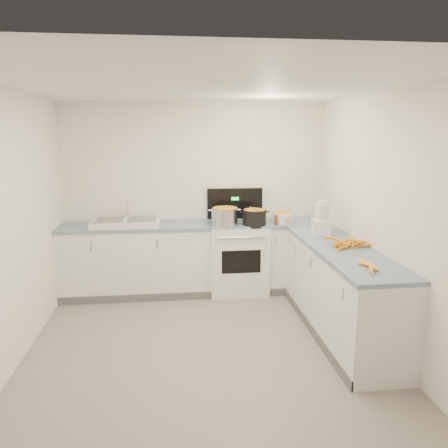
{
  "coord_description": "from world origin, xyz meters",
  "views": [
    {
      "loc": [
        -0.27,
        -3.9,
        2.12
      ],
      "look_at": [
        0.3,
        1.1,
        1.05
      ],
      "focal_mm": 35.0,
      "sensor_mm": 36.0,
      "label": 1
    }
  ],
  "objects": [
    {
      "name": "extract_bottle",
      "position": [
        1.02,
        1.49,
        0.99
      ],
      "size": [
        0.04,
        0.04,
        0.11
      ],
      "primitive_type": "cylinder",
      "color": "#593319",
      "rests_on": "counter_back"
    },
    {
      "name": "spice_jar",
      "position": [
        1.17,
        1.47,
        0.99
      ],
      "size": [
        0.06,
        0.06,
        0.1
      ],
      "primitive_type": "cylinder",
      "color": "#E5B266",
      "rests_on": "counter_back"
    },
    {
      "name": "food_processor",
      "position": [
        1.42,
        0.92,
        1.11
      ],
      "size": [
        0.23,
        0.26,
        0.4
      ],
      "color": "white",
      "rests_on": "counter_right"
    },
    {
      "name": "wall_left",
      "position": [
        -1.75,
        0.0,
        1.25
      ],
      "size": [
        0.0,
        4.0,
        2.5
      ],
      "primitive_type": null,
      "rotation": [
        1.57,
        0.0,
        1.57
      ],
      "color": "white",
      "rests_on": "ground"
    },
    {
      "name": "ceiling",
      "position": [
        0.0,
        0.0,
        2.5
      ],
      "size": [
        3.5,
        4.0,
        0.0
      ],
      "primitive_type": null,
      "rotation": [
        3.14,
        0.0,
        0.0
      ],
      "color": "white",
      "rests_on": "ground"
    },
    {
      "name": "wall_right",
      "position": [
        1.75,
        0.0,
        1.25
      ],
      "size": [
        0.0,
        4.0,
        2.5
      ],
      "primitive_type": null,
      "rotation": [
        1.57,
        0.0,
        -1.57
      ],
      "color": "white",
      "rests_on": "ground"
    },
    {
      "name": "peeled_carrots",
      "position": [
        1.42,
        -0.42,
        0.96
      ],
      "size": [
        0.17,
        0.43,
        0.04
      ],
      "color": "#FFA326",
      "rests_on": "counter_right"
    },
    {
      "name": "stove",
      "position": [
        0.55,
        1.69,
        0.47
      ],
      "size": [
        0.76,
        0.65,
        1.36
      ],
      "color": "white",
      "rests_on": "ground"
    },
    {
      "name": "steel_pot",
      "position": [
        0.36,
        1.55,
        1.04
      ],
      "size": [
        0.44,
        0.44,
        0.25
      ],
      "primitive_type": "cylinder",
      "rotation": [
        0.0,
        0.0,
        0.4
      ],
      "color": "silver",
      "rests_on": "stove"
    },
    {
      "name": "wooden_spoon",
      "position": [
        0.74,
        1.52,
        1.15
      ],
      "size": [
        0.08,
        0.34,
        0.01
      ],
      "primitive_type": "cylinder",
      "rotation": [
        1.57,
        0.0,
        0.18
      ],
      "color": "#AD7A47",
      "rests_on": "black_pot"
    },
    {
      "name": "black_pot",
      "position": [
        0.74,
        1.52,
        1.03
      ],
      "size": [
        0.38,
        0.38,
        0.22
      ],
      "primitive_type": "cylinder",
      "rotation": [
        0.0,
        0.0,
        0.32
      ],
      "color": "black",
      "rests_on": "stove"
    },
    {
      "name": "peelings",
      "position": [
        -1.09,
        1.73,
        1.02
      ],
      "size": [
        0.17,
        0.23,
        0.01
      ],
      "color": "tan",
      "rests_on": "sink"
    },
    {
      "name": "counter_back",
      "position": [
        0.0,
        1.7,
        0.47
      ],
      "size": [
        3.5,
        0.62,
        0.94
      ],
      "color": "white",
      "rests_on": "ground"
    },
    {
      "name": "wall_back",
      "position": [
        0.0,
        2.0,
        1.25
      ],
      "size": [
        3.5,
        0.0,
        2.5
      ],
      "primitive_type": null,
      "rotation": [
        1.57,
        0.0,
        0.0
      ],
      "color": "white",
      "rests_on": "ground"
    },
    {
      "name": "wall_front",
      "position": [
        0.0,
        -2.0,
        1.25
      ],
      "size": [
        3.5,
        0.0,
        2.5
      ],
      "primitive_type": null,
      "rotation": [
        -1.57,
        0.0,
        0.0
      ],
      "color": "white",
      "rests_on": "ground"
    },
    {
      "name": "mixing_bowl",
      "position": [
        1.15,
        1.64,
        1.01
      ],
      "size": [
        0.36,
        0.36,
        0.14
      ],
      "primitive_type": "cylinder",
      "rotation": [
        0.0,
        0.0,
        0.22
      ],
      "color": "white",
      "rests_on": "counter_back"
    },
    {
      "name": "carrot_pile",
      "position": [
        1.52,
        0.37,
        0.97
      ],
      "size": [
        0.46,
        0.4,
        0.09
      ],
      "color": "orange",
      "rests_on": "counter_right"
    },
    {
      "name": "counter_right",
      "position": [
        1.45,
        0.3,
        0.47
      ],
      "size": [
        0.62,
        2.2,
        0.94
      ],
      "color": "white",
      "rests_on": "ground"
    },
    {
      "name": "floor",
      "position": [
        0.0,
        0.0,
        0.0
      ],
      "size": [
        3.5,
        4.0,
        0.0
      ],
      "primitive_type": null,
      "color": "gray",
      "rests_on": "ground"
    },
    {
      "name": "sink",
      "position": [
        -0.9,
        1.7,
        0.98
      ],
      "size": [
        0.86,
        0.52,
        0.31
      ],
      "color": "white",
      "rests_on": "counter_back"
    }
  ]
}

